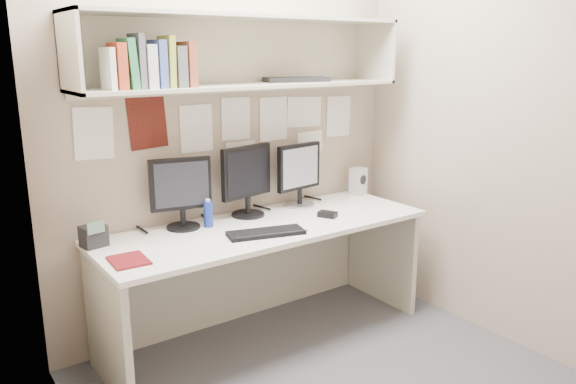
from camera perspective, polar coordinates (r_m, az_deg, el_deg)
wall_back at (r=3.50m, az=-5.65°, el=7.09°), size 2.40×0.02×2.60m
wall_front at (r=2.05m, az=23.54°, el=0.97°), size 2.40×0.02×2.60m
wall_left at (r=2.13m, az=-20.40°, el=1.72°), size 0.02×2.00×2.60m
wall_right at (r=3.58m, az=20.00°, el=6.46°), size 0.02×2.00×2.60m
desk at (r=3.45m, az=-2.33°, el=-9.06°), size 2.00×0.70×0.73m
overhead_hutch at (r=3.35m, az=-4.60°, el=14.00°), size 2.00×0.38×0.40m
pinned_papers at (r=3.50m, az=-5.58°, el=6.26°), size 1.92×0.01×0.48m
monitor_left at (r=3.26m, az=-10.82°, el=0.24°), size 0.35×0.19×0.41m
monitor_center at (r=3.45m, az=-4.22°, el=1.46°), size 0.37×0.21×0.44m
monitor_right at (r=3.67m, az=1.14°, el=2.07°), size 0.35×0.19×0.41m
keyboard at (r=3.14m, az=-2.26°, el=-4.16°), size 0.45×0.26×0.02m
mouse at (r=3.47m, az=4.03°, el=-2.28°), size 0.11×0.13×0.03m
speaker at (r=4.02m, az=7.15°, el=1.11°), size 0.11×0.12×0.19m
blue_bottle at (r=3.29m, az=-8.11°, el=-2.19°), size 0.05×0.05×0.17m
maroon_notebook at (r=2.85m, az=-15.87°, el=-6.70°), size 0.18×0.22×0.01m
desk_phone at (r=3.11m, az=-19.14°, el=-4.23°), size 0.14×0.13×0.15m
book_stack at (r=2.98m, az=-13.81°, el=12.43°), size 0.45×0.17×0.27m
hutch_tray at (r=3.54m, az=0.85°, el=11.36°), size 0.42×0.25×0.03m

